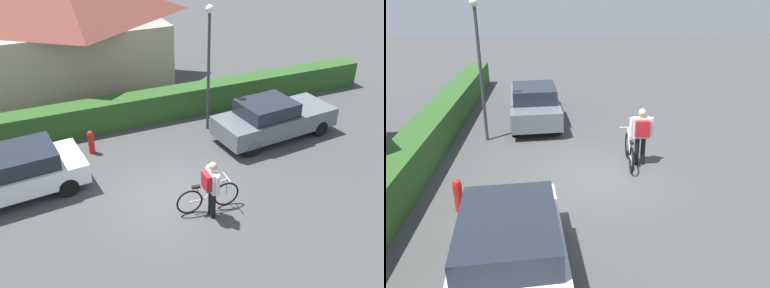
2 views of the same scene
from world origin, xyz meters
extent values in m
plane|color=#424242|center=(0.00, 0.00, 0.00)|extent=(60.00, 60.00, 0.00)
cube|color=#2A5220|center=(0.00, 4.96, 0.54)|extent=(21.18, 0.90, 1.07)
cube|color=tan|center=(-0.92, 9.67, 1.47)|extent=(7.57, 5.56, 2.94)
cube|color=silver|center=(-4.13, 1.92, 0.58)|extent=(4.30, 2.19, 0.59)
cube|color=#1E232D|center=(-3.90, 1.94, 1.12)|extent=(2.34, 1.79, 0.48)
cylinder|color=black|center=(-2.80, 2.87, 0.29)|extent=(0.59, 0.23, 0.57)
cylinder|color=black|center=(-2.65, 1.23, 0.29)|extent=(0.59, 0.23, 0.57)
cube|color=slate|center=(4.64, 1.92, 0.61)|extent=(4.45, 2.08, 0.65)
cube|color=#1E232D|center=(4.23, 1.89, 1.18)|extent=(1.94, 1.65, 0.49)
cylinder|color=black|center=(6.03, 2.81, 0.28)|extent=(0.58, 0.23, 0.57)
cylinder|color=black|center=(6.17, 1.30, 0.28)|extent=(0.58, 0.23, 0.57)
cylinder|color=black|center=(3.10, 2.55, 0.28)|extent=(0.58, 0.23, 0.57)
cylinder|color=black|center=(3.24, 1.03, 0.28)|extent=(0.58, 0.23, 0.57)
torus|color=black|center=(1.22, -0.97, 0.37)|extent=(0.74, 0.10, 0.74)
torus|color=black|center=(0.16, -0.90, 0.37)|extent=(0.74, 0.10, 0.74)
cylinder|color=silver|center=(0.89, -0.95, 0.62)|extent=(0.68, 0.08, 0.57)
cylinder|color=silver|center=(0.45, -0.92, 0.57)|extent=(0.26, 0.05, 0.46)
cylinder|color=silver|center=(0.75, -0.94, 0.81)|extent=(0.84, 0.09, 0.11)
cylinder|color=silver|center=(0.36, -0.91, 0.36)|extent=(0.41, 0.06, 0.05)
cylinder|color=silver|center=(1.22, -0.97, 0.63)|extent=(0.04, 0.04, 0.52)
cube|color=black|center=(0.34, -0.91, 0.82)|extent=(0.23, 0.11, 0.06)
cylinder|color=silver|center=(1.22, -0.97, 0.92)|extent=(0.06, 0.50, 0.03)
cylinder|color=black|center=(0.66, -1.14, 0.41)|extent=(0.13, 0.13, 0.82)
cylinder|color=black|center=(0.65, -1.31, 0.41)|extent=(0.13, 0.13, 0.82)
cube|color=silver|center=(0.66, -1.23, 1.12)|extent=(0.21, 0.49, 0.58)
sphere|color=tan|center=(0.66, -1.23, 1.55)|extent=(0.22, 0.22, 0.22)
cylinder|color=silver|center=(0.66, -0.94, 1.13)|extent=(0.09, 0.09, 0.56)
cylinder|color=silver|center=(0.65, -1.52, 1.13)|extent=(0.09, 0.09, 0.56)
cube|color=#AC191E|center=(0.50, -1.22, 1.15)|extent=(0.17, 0.39, 0.44)
cylinder|color=#38383D|center=(2.75, 3.42, 2.09)|extent=(0.10, 0.10, 4.19)
sphere|color=#F2EDCC|center=(2.75, 3.42, 4.31)|extent=(0.28, 0.28, 0.28)
cylinder|color=red|center=(-1.52, 3.37, 0.35)|extent=(0.20, 0.20, 0.70)
sphere|color=red|center=(-1.52, 3.37, 0.72)|extent=(0.18, 0.18, 0.18)
camera|label=1|loc=(-3.58, -9.52, 7.44)|focal=41.11mm
camera|label=2|loc=(-9.21, 1.12, 4.84)|focal=36.03mm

